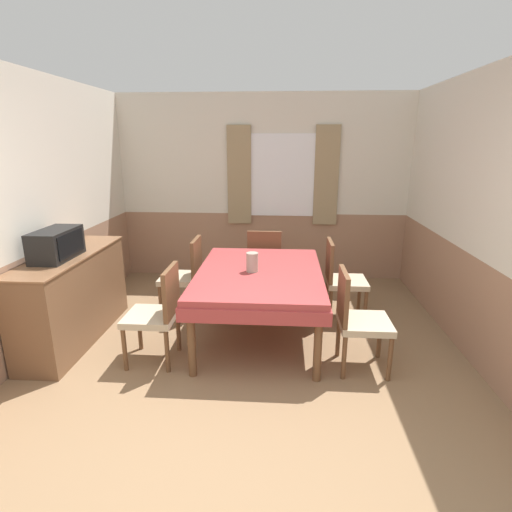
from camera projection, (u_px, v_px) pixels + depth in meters
The scene contains 13 objects.
ground_plane at pixel (229, 484), 2.37m from camera, with size 16.00×16.00×0.00m, color #846647.
wall_back at pixel (264, 188), 5.70m from camera, with size 4.47×0.09×2.60m.
wall_left at pixel (47, 210), 3.98m from camera, with size 0.05×4.23×2.60m.
wall_right at pixel (473, 215), 3.71m from camera, with size 0.05×4.23×2.60m.
dining_table at pixel (259, 280), 3.99m from camera, with size 1.25×1.70×0.72m.
chair_right_near at pixel (357, 317), 3.46m from camera, with size 0.44×0.44×0.91m.
chair_head_window at pixel (265, 261), 5.09m from camera, with size 0.44×0.44×0.91m.
chair_left_near at pixel (158, 311), 3.58m from camera, with size 0.44×0.44×0.91m.
chair_right_far at pixel (341, 277), 4.48m from camera, with size 0.44×0.44×0.91m.
chair_left_far at pixel (186, 274), 4.59m from camera, with size 0.44×0.44×0.91m.
sideboard at pixel (73, 296), 4.01m from camera, with size 0.46×1.57×0.90m.
tv at pixel (56, 244), 3.70m from camera, with size 0.29×0.54×0.28m.
vase at pixel (252, 262), 3.91m from camera, with size 0.12×0.12×0.19m.
Camera 1 is at (0.29, -1.88, 1.96)m, focal length 28.00 mm.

